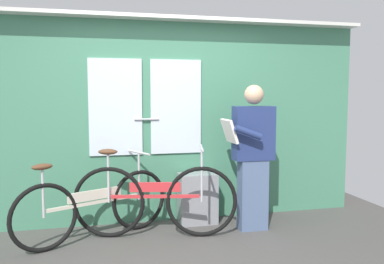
# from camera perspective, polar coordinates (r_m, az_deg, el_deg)

# --- Properties ---
(ground_plane) EXTENTS (5.90, 3.98, 0.04)m
(ground_plane) POSITION_cam_1_polar(r_m,az_deg,el_deg) (3.98, -1.00, -17.35)
(ground_plane) COLOR #474442
(train_door_wall) EXTENTS (4.90, 0.28, 2.39)m
(train_door_wall) POSITION_cam_1_polar(r_m,az_deg,el_deg) (4.84, -4.16, 2.14)
(train_door_wall) COLOR #427F60
(train_door_wall) RESTS_ON ground_plane
(bicycle_near_door) EXTENTS (1.59, 0.82, 0.88)m
(bicycle_near_door) POSITION_cam_1_polar(r_m,az_deg,el_deg) (4.41, -13.46, -9.97)
(bicycle_near_door) COLOR black
(bicycle_near_door) RESTS_ON ground_plane
(bicycle_leaning_behind) EXTENTS (1.70, 0.52, 0.97)m
(bicycle_leaning_behind) POSITION_cam_1_polar(r_m,az_deg,el_deg) (4.38, -5.23, -9.41)
(bicycle_leaning_behind) COLOR black
(bicycle_leaning_behind) RESTS_ON ground_plane
(passenger_reading_newspaper) EXTENTS (0.56, 0.47, 1.61)m
(passenger_reading_newspaper) POSITION_cam_1_polar(r_m,az_deg,el_deg) (4.57, 8.40, -3.07)
(passenger_reading_newspaper) COLOR slate
(passenger_reading_newspaper) RESTS_ON ground_plane
(trash_bin_by_wall) EXTENTS (0.44, 0.28, 0.59)m
(trash_bin_by_wall) POSITION_cam_1_polar(r_m,az_deg,el_deg) (4.86, 0.75, -9.22)
(trash_bin_by_wall) COLOR gray
(trash_bin_by_wall) RESTS_ON ground_plane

